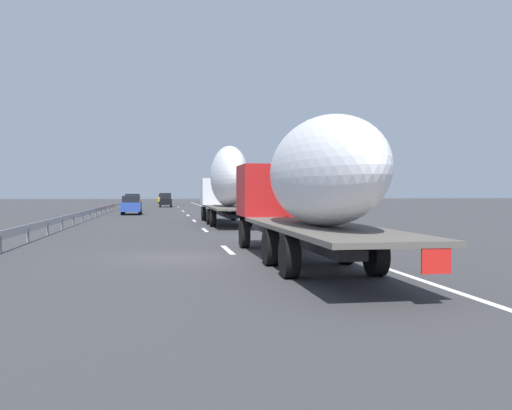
{
  "coord_description": "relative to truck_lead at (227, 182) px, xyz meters",
  "views": [
    {
      "loc": [
        -18.38,
        0.54,
        2.07
      ],
      "look_at": [
        11.62,
        -4.44,
        1.4
      ],
      "focal_mm": 39.89,
      "sensor_mm": 36.0,
      "label": 1
    }
  ],
  "objects": [
    {
      "name": "lane_stripe_1",
      "position": [
        -5.11,
        1.8,
        -2.75
      ],
      "size": [
        3.2,
        0.2,
        0.01
      ],
      "primitive_type": "cube",
      "color": "white",
      "rests_on": "ground_plane"
    },
    {
      "name": "edge_line_right",
      "position": [
        26.94,
        -1.9,
        -2.75
      ],
      "size": [
        110.0,
        0.2,
        0.01
      ],
      "primitive_type": "cube",
      "color": "white",
      "rests_on": "ground_plane"
    },
    {
      "name": "lane_stripe_6",
      "position": [
        44.47,
        1.8,
        -2.75
      ],
      "size": [
        3.2,
        0.2,
        0.01
      ],
      "primitive_type": "cube",
      "color": "white",
      "rests_on": "ground_plane"
    },
    {
      "name": "car_red_compact",
      "position": [
        28.99,
        7.37,
        -1.79
      ],
      "size": [
        4.1,
        1.75,
        1.92
      ],
      "color": "red",
      "rests_on": "ground_plane"
    },
    {
      "name": "lane_stripe_0",
      "position": [
        -16.06,
        1.8,
        -2.75
      ],
      "size": [
        3.2,
        0.2,
        0.01
      ],
      "primitive_type": "cube",
      "color": "white",
      "rests_on": "ground_plane"
    },
    {
      "name": "road_sign",
      "position": [
        18.75,
        -3.1,
        -0.42
      ],
      "size": [
        0.1,
        0.9,
        3.38
      ],
      "color": "gray",
      "rests_on": "ground_plane"
    },
    {
      "name": "lane_stripe_3",
      "position": [
        15.25,
        1.8,
        -2.75
      ],
      "size": [
        3.2,
        0.2,
        0.01
      ],
      "primitive_type": "cube",
      "color": "white",
      "rests_on": "ground_plane"
    },
    {
      "name": "car_black_suv",
      "position": [
        45.25,
        3.6,
        -1.76
      ],
      "size": [
        4.22,
        1.77,
        2.0
      ],
      "color": "black",
      "rests_on": "ground_plane"
    },
    {
      "name": "tree_2",
      "position": [
        54.74,
        -7.56,
        0.89
      ],
      "size": [
        3.02,
        3.02,
        5.7
      ],
      "color": "#472D19",
      "rests_on": "ground_plane"
    },
    {
      "name": "lane_stripe_4",
      "position": [
        26.36,
        1.8,
        -2.75
      ],
      "size": [
        3.2,
        0.2,
        0.01
      ],
      "primitive_type": "cube",
      "color": "white",
      "rests_on": "ground_plane"
    },
    {
      "name": "car_yellow_coupe",
      "position": [
        71.02,
        3.86,
        -1.81
      ],
      "size": [
        4.35,
        1.87,
        1.88
      ],
      "color": "gold",
      "rests_on": "ground_plane"
    },
    {
      "name": "tree_0",
      "position": [
        12.71,
        -7.72,
        2.13
      ],
      "size": [
        2.61,
        2.61,
        7.9
      ],
      "color": "#472D19",
      "rests_on": "ground_plane"
    },
    {
      "name": "lane_stripe_7",
      "position": [
        46.24,
        1.8,
        -2.75
      ],
      "size": [
        3.2,
        0.2,
        0.01
      ],
      "primitive_type": "cube",
      "color": "white",
      "rests_on": "ground_plane"
    },
    {
      "name": "lane_stripe_9",
      "position": [
        60.63,
        1.8,
        -2.75
      ],
      "size": [
        3.2,
        0.2,
        0.01
      ],
      "primitive_type": "cube",
      "color": "white",
      "rests_on": "ground_plane"
    },
    {
      "name": "car_blue_sedan",
      "position": [
        17.99,
        6.94,
        -1.85
      ],
      "size": [
        4.62,
        1.79,
        1.77
      ],
      "color": "#28479E",
      "rests_on": "ground_plane"
    },
    {
      "name": "ground_plane",
      "position": [
        21.94,
        3.6,
        -2.75
      ],
      "size": [
        260.0,
        260.0,
        0.0
      ],
      "primitive_type": "plane",
      "color": "#38383A"
    },
    {
      "name": "truck_lead",
      "position": [
        0.0,
        0.0,
        0.0
      ],
      "size": [
        14.4,
        2.55,
        4.97
      ],
      "color": "silver",
      "rests_on": "ground_plane"
    },
    {
      "name": "lane_stripe_2",
      "position": [
        5.38,
        1.8,
        -2.75
      ],
      "size": [
        3.2,
        0.2,
        0.01
      ],
      "primitive_type": "cube",
      "color": "white",
      "rests_on": "ground_plane"
    },
    {
      "name": "tree_1",
      "position": [
        55.71,
        -8.69,
        1.06
      ],
      "size": [
        3.33,
        3.33,
        6.05
      ],
      "color": "#472D19",
      "rests_on": "ground_plane"
    },
    {
      "name": "lane_stripe_5",
      "position": [
        28.48,
        1.8,
        -2.75
      ],
      "size": [
        3.2,
        0.2,
        0.01
      ],
      "primitive_type": "cube",
      "color": "white",
      "rests_on": "ground_plane"
    },
    {
      "name": "guardrail_median",
      "position": [
        24.94,
        9.6,
        -2.17
      ],
      "size": [
        94.0,
        0.1,
        0.76
      ],
      "color": "#9EA0A5",
      "rests_on": "ground_plane"
    },
    {
      "name": "lane_stripe_8",
      "position": [
        60.5,
        1.8,
        -2.75
      ],
      "size": [
        3.2,
        0.2,
        0.01
      ],
      "primitive_type": "cube",
      "color": "white",
      "rests_on": "ground_plane"
    },
    {
      "name": "truck_trailing",
      "position": [
        -20.67,
        -0.0,
        -0.39
      ],
      "size": [
        14.22,
        2.55,
        4.05
      ],
      "color": "#B21919",
      "rests_on": "ground_plane"
    }
  ]
}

